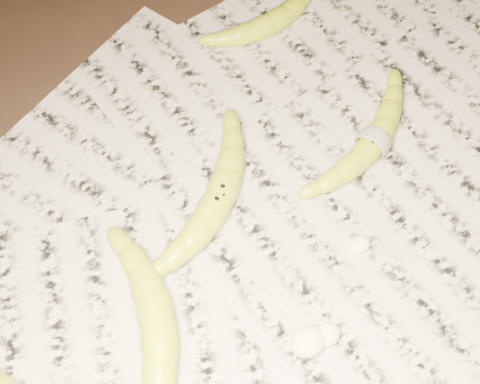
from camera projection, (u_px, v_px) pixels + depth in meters
ground at (269, 210)px, 0.80m from camera, size 3.00×3.00×0.00m
newspaper_patch at (281, 220)px, 0.79m from camera, size 0.90×0.70×0.01m
banana_left_b at (158, 325)px, 0.70m from camera, size 0.15×0.21×0.04m
banana_center at (218, 198)px, 0.78m from camera, size 0.21×0.16×0.04m
banana_taped at (374, 141)px, 0.82m from camera, size 0.21×0.11×0.03m
banana_upper_a at (270, 22)px, 0.92m from camera, size 0.17×0.06×0.03m
measuring_tape at (374, 141)px, 0.82m from camera, size 0.02×0.04×0.04m
flesh_chunk_a at (309, 340)px, 0.70m from camera, size 0.04×0.03×0.02m
flesh_chunk_b at (328, 334)px, 0.71m from camera, size 0.03×0.03×0.02m
flesh_chunk_c at (360, 243)px, 0.76m from camera, size 0.03×0.02×0.01m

